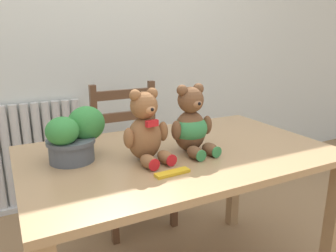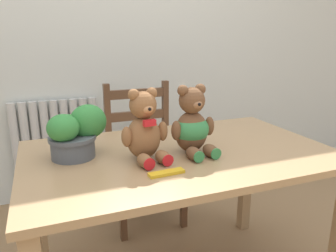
{
  "view_description": "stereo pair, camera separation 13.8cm",
  "coord_description": "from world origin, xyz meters",
  "views": [
    {
      "loc": [
        -0.68,
        -0.79,
        1.25
      ],
      "look_at": [
        -0.07,
        0.39,
        0.88
      ],
      "focal_mm": 35.0,
      "sensor_mm": 36.0,
      "label": 1
    },
    {
      "loc": [
        -0.55,
        -0.85,
        1.25
      ],
      "look_at": [
        -0.07,
        0.39,
        0.88
      ],
      "focal_mm": 35.0,
      "sensor_mm": 36.0,
      "label": 2
    }
  ],
  "objects": [
    {
      "name": "radiator",
      "position": [
        -0.48,
        1.64,
        0.36
      ],
      "size": [
        0.63,
        0.1,
        0.79
      ],
      "color": "beige",
      "rests_on": "ground_plane"
    },
    {
      "name": "potted_plant",
      "position": [
        -0.44,
        0.51,
        0.85
      ],
      "size": [
        0.25,
        0.2,
        0.22
      ],
      "color": "#4C5156",
      "rests_on": "dining_table"
    },
    {
      "name": "chocolate_bar",
      "position": [
        -0.15,
        0.2,
        0.75
      ],
      "size": [
        0.14,
        0.04,
        0.01
      ],
      "primitive_type": "cube",
      "rotation": [
        0.0,
        0.0,
        0.05
      ],
      "color": "gold",
      "rests_on": "dining_table"
    },
    {
      "name": "wooden_chair_behind",
      "position": [
        0.05,
        1.15,
        0.45
      ],
      "size": [
        0.45,
        0.38,
        0.94
      ],
      "rotation": [
        0.0,
        0.0,
        3.14
      ],
      "color": "brown",
      "rests_on": "ground_plane"
    },
    {
      "name": "dining_table",
      "position": [
        0.0,
        0.41,
        0.64
      ],
      "size": [
        1.35,
        0.82,
        0.75
      ],
      "color": "#9E7A51",
      "rests_on": "ground_plane"
    },
    {
      "name": "teddy_bear_right",
      "position": [
        0.04,
        0.38,
        0.87
      ],
      "size": [
        0.21,
        0.22,
        0.3
      ],
      "rotation": [
        0.0,
        0.0,
        3.22
      ],
      "color": "brown",
      "rests_on": "dining_table"
    },
    {
      "name": "teddy_bear_left",
      "position": [
        -0.17,
        0.38,
        0.87
      ],
      "size": [
        0.21,
        0.22,
        0.3
      ],
      "rotation": [
        0.0,
        0.0,
        3.27
      ],
      "color": "brown",
      "rests_on": "dining_table"
    },
    {
      "name": "wall_back",
      "position": [
        0.0,
        1.71,
        1.3
      ],
      "size": [
        8.0,
        0.04,
        2.6
      ],
      "primitive_type": "cube",
      "color": "silver",
      "rests_on": "ground_plane"
    }
  ]
}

